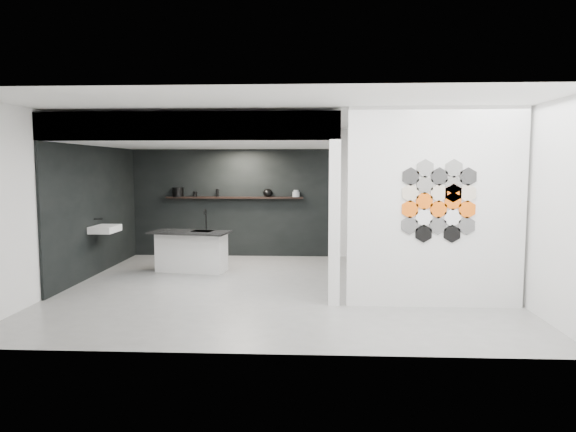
# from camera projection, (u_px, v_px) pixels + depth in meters

# --- Properties ---
(floor) EXTENTS (7.00, 6.00, 0.01)m
(floor) POSITION_uv_depth(u_px,v_px,m) (281.00, 288.00, 8.40)
(floor) COLOR slate
(partition_panel) EXTENTS (2.45, 0.15, 2.80)m
(partition_panel) POSITION_uv_depth(u_px,v_px,m) (435.00, 208.00, 7.17)
(partition_panel) COLOR silver
(partition_panel) RESTS_ON floor
(bay_clad_back) EXTENTS (4.40, 0.04, 2.35)m
(bay_clad_back) POSITION_uv_depth(u_px,v_px,m) (231.00, 203.00, 11.30)
(bay_clad_back) COLOR black
(bay_clad_back) RESTS_ON floor
(bay_clad_left) EXTENTS (0.04, 4.00, 2.35)m
(bay_clad_left) POSITION_uv_depth(u_px,v_px,m) (97.00, 210.00, 9.45)
(bay_clad_left) COLOR black
(bay_clad_left) RESTS_ON floor
(bulkhead) EXTENTS (4.40, 4.00, 0.40)m
(bulkhead) POSITION_uv_depth(u_px,v_px,m) (212.00, 134.00, 9.21)
(bulkhead) COLOR silver
(bulkhead) RESTS_ON corner_column
(corner_column) EXTENTS (0.16, 0.16, 2.35)m
(corner_column) POSITION_uv_depth(u_px,v_px,m) (334.00, 223.00, 7.26)
(corner_column) COLOR silver
(corner_column) RESTS_ON floor
(fascia_beam) EXTENTS (4.40, 0.16, 0.40)m
(fascia_beam) POSITION_uv_depth(u_px,v_px,m) (186.00, 126.00, 7.31)
(fascia_beam) COLOR silver
(fascia_beam) RESTS_ON corner_column
(wall_basin) EXTENTS (0.40, 0.60, 0.12)m
(wall_basin) POSITION_uv_depth(u_px,v_px,m) (105.00, 229.00, 9.27)
(wall_basin) COLOR silver
(wall_basin) RESTS_ON bay_clad_left
(display_shelf) EXTENTS (3.00, 0.15, 0.04)m
(display_shelf) POSITION_uv_depth(u_px,v_px,m) (234.00, 198.00, 11.18)
(display_shelf) COLOR black
(display_shelf) RESTS_ON bay_clad_back
(kitchen_island) EXTENTS (1.55, 0.89, 1.17)m
(kitchen_island) POSITION_uv_depth(u_px,v_px,m) (191.00, 251.00, 9.65)
(kitchen_island) COLOR silver
(kitchen_island) RESTS_ON floor
(stockpot) EXTENTS (0.24, 0.24, 0.20)m
(stockpot) POSITION_uv_depth(u_px,v_px,m) (178.00, 192.00, 11.23)
(stockpot) COLOR black
(stockpot) RESTS_ON display_shelf
(kettle) EXTENTS (0.27, 0.27, 0.17)m
(kettle) POSITION_uv_depth(u_px,v_px,m) (268.00, 193.00, 11.14)
(kettle) COLOR black
(kettle) RESTS_ON display_shelf
(glass_bowl) EXTENTS (0.21, 0.21, 0.11)m
(glass_bowl) POSITION_uv_depth(u_px,v_px,m) (296.00, 194.00, 11.11)
(glass_bowl) COLOR gray
(glass_bowl) RESTS_ON display_shelf
(glass_vase) EXTENTS (0.12, 0.12, 0.15)m
(glass_vase) POSITION_uv_depth(u_px,v_px,m) (296.00, 193.00, 11.11)
(glass_vase) COLOR gray
(glass_vase) RESTS_ON display_shelf
(bottle_dark) EXTENTS (0.08, 0.08, 0.17)m
(bottle_dark) POSITION_uv_depth(u_px,v_px,m) (217.00, 193.00, 11.19)
(bottle_dark) COLOR black
(bottle_dark) RESTS_ON display_shelf
(utensil_cup) EXTENTS (0.10, 0.10, 0.11)m
(utensil_cup) POSITION_uv_depth(u_px,v_px,m) (195.00, 194.00, 11.22)
(utensil_cup) COLOR black
(utensil_cup) RESTS_ON display_shelf
(hex_tile_cluster) EXTENTS (1.04, 0.02, 1.16)m
(hex_tile_cluster) POSITION_uv_depth(u_px,v_px,m) (439.00, 201.00, 7.07)
(hex_tile_cluster) COLOR black
(hex_tile_cluster) RESTS_ON partition_panel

